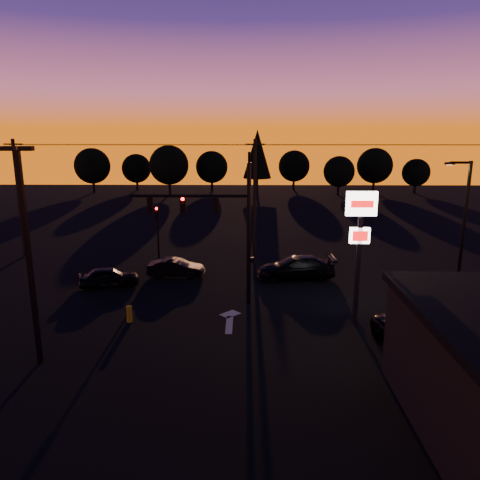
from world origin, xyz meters
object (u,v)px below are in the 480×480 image
Objects in this scene: pylon_sign at (360,229)px; parking_lot_light at (27,244)px; suv_parked at (423,340)px; bollard at (129,314)px; traffic_signal_mast at (220,219)px; secondary_signal at (158,227)px; car_right at (296,268)px; streetlight at (463,223)px; car_mid at (176,268)px; car_left at (109,277)px.

parking_lot_light is at bearing -162.77° from pylon_sign.
suv_parked is at bearing -59.73° from pylon_sign.
parking_lot_light is at bearing 167.10° from suv_parked.
traffic_signal_mast is at bearing 30.19° from bollard.
secondary_signal is 0.64× the size of pylon_sign.
bollard is at bearing -56.74° from car_right.
streetlight reaches higher than car_mid.
car_mid is at bearing -96.48° from car_right.
car_left is (-2.61, 5.48, 0.19)m from bollard.
car_right is 11.68m from suv_parked.
pylon_sign is 1.82× the size of car_mid.
car_mid is at bearing 169.01° from streetlight.
car_mid is (3.93, 2.05, -0.01)m from car_left.
car_left is at bearing 159.62° from pylon_sign.
streetlight is at bearing 42.69° from suv_parked.
pylon_sign is at bearing 0.86° from bollard.
car_mid is at bearing -58.21° from secondary_signal.
traffic_signal_mast is at bearing -142.41° from car_mid.
suv_parked is at bearing -33.78° from traffic_signal_mast.
parking_lot_light is 1.34× the size of pylon_sign.
parking_lot_light is at bearing -123.06° from bollard.
car_left is 18.76m from suv_parked.
streetlight is 9.20× the size of bollard.
pylon_sign is (12.00, -9.99, 2.05)m from secondary_signal.
pylon_sign is at bearing 13.63° from car_right.
car_left is at bearing 121.22° from car_mid.
streetlight is 2.18× the size of car_left.
streetlight is at bearing 12.66° from bollard.
streetlight is 21.58m from car_left.
car_left is (-7.20, 2.82, -4.31)m from traffic_signal_mast.
car_mid is at bearing -79.07° from car_left.
car_right is 0.96× the size of suv_parked.
car_right is (9.36, 7.26, 0.31)m from bollard.
car_right is at bearing 96.92° from suv_parked.
traffic_signal_mast is 1.26× the size of pylon_sign.
traffic_signal_mast reaches higher than suv_parked.
secondary_signal is at bearing -111.22° from car_right.
pylon_sign is 1.85× the size of car_left.
parking_lot_light is 17.40m from car_right.
traffic_signal_mast is 7.28m from car_mid.
car_left is (-14.30, 5.31, -4.29)m from pylon_sign.
secondary_signal is 0.81× the size of suv_parked.
suv_parked is (14.16, -13.69, -2.11)m from secondary_signal.
secondary_signal is 0.84× the size of car_right.
secondary_signal is at bearing 91.77° from bollard.
secondary_signal is 5.00× the size of bollard.
pylon_sign is 7.82× the size of bollard.
streetlight is at bearing 21.65° from parking_lot_light.
streetlight is 1.49× the size of suv_parked.
traffic_signal_mast is at bearing -50.67° from car_right.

